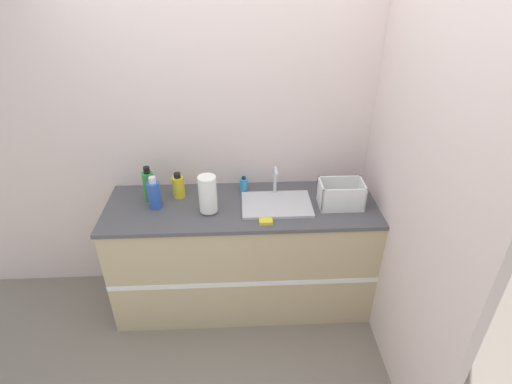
{
  "coord_description": "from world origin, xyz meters",
  "views": [
    {
      "loc": [
        -0.02,
        -2.11,
        2.48
      ],
      "look_at": [
        0.1,
        0.28,
        1.05
      ],
      "focal_mm": 28.0,
      "sensor_mm": 36.0,
      "label": 1
    }
  ],
  "objects_px": {
    "bottle_blue": "(154,194)",
    "sink": "(277,203)",
    "paper_towel_roll": "(208,194)",
    "bottle_yellow": "(178,186)",
    "bottle_green": "(149,185)",
    "dish_rack": "(341,196)",
    "soap_dispenser": "(244,185)"
  },
  "relations": [
    {
      "from": "paper_towel_roll",
      "to": "bottle_green",
      "type": "height_order",
      "value": "paper_towel_roll"
    },
    {
      "from": "bottle_green",
      "to": "soap_dispenser",
      "type": "distance_m",
      "value": 0.7
    },
    {
      "from": "dish_rack",
      "to": "soap_dispenser",
      "type": "bearing_deg",
      "value": 161.39
    },
    {
      "from": "sink",
      "to": "bottle_blue",
      "type": "xyz_separation_m",
      "value": [
        -0.86,
        0.01,
        0.09
      ]
    },
    {
      "from": "paper_towel_roll",
      "to": "soap_dispenser",
      "type": "distance_m",
      "value": 0.38
    },
    {
      "from": "dish_rack",
      "to": "bottle_yellow",
      "type": "height_order",
      "value": "bottle_yellow"
    },
    {
      "from": "bottle_green",
      "to": "soap_dispenser",
      "type": "height_order",
      "value": "bottle_green"
    },
    {
      "from": "bottle_yellow",
      "to": "sink",
      "type": "bearing_deg",
      "value": -12.44
    },
    {
      "from": "dish_rack",
      "to": "soap_dispenser",
      "type": "height_order",
      "value": "dish_rack"
    },
    {
      "from": "sink",
      "to": "bottle_yellow",
      "type": "distance_m",
      "value": 0.73
    },
    {
      "from": "paper_towel_roll",
      "to": "bottle_yellow",
      "type": "bearing_deg",
      "value": 136.81
    },
    {
      "from": "bottle_blue",
      "to": "soap_dispenser",
      "type": "xyz_separation_m",
      "value": [
        0.63,
        0.19,
        -0.05
      ]
    },
    {
      "from": "sink",
      "to": "paper_towel_roll",
      "type": "height_order",
      "value": "paper_towel_roll"
    },
    {
      "from": "sink",
      "to": "bottle_green",
      "type": "distance_m",
      "value": 0.93
    },
    {
      "from": "bottle_blue",
      "to": "bottle_green",
      "type": "relative_size",
      "value": 0.92
    },
    {
      "from": "soap_dispenser",
      "to": "dish_rack",
      "type": "bearing_deg",
      "value": -18.61
    },
    {
      "from": "paper_towel_roll",
      "to": "bottle_yellow",
      "type": "xyz_separation_m",
      "value": [
        -0.23,
        0.22,
        -0.05
      ]
    },
    {
      "from": "bottle_blue",
      "to": "bottle_green",
      "type": "distance_m",
      "value": 0.13
    },
    {
      "from": "dish_rack",
      "to": "bottle_yellow",
      "type": "xyz_separation_m",
      "value": [
        -1.17,
        0.18,
        0.01
      ]
    },
    {
      "from": "sink",
      "to": "paper_towel_roll",
      "type": "distance_m",
      "value": 0.5
    },
    {
      "from": "bottle_yellow",
      "to": "soap_dispenser",
      "type": "bearing_deg",
      "value": 5.85
    },
    {
      "from": "bottle_blue",
      "to": "sink",
      "type": "bearing_deg",
      "value": -0.99
    },
    {
      "from": "dish_rack",
      "to": "bottle_yellow",
      "type": "relative_size",
      "value": 1.58
    },
    {
      "from": "bottle_yellow",
      "to": "bottle_green",
      "type": "bearing_deg",
      "value": -171.99
    },
    {
      "from": "sink",
      "to": "dish_rack",
      "type": "xyz_separation_m",
      "value": [
        0.45,
        -0.02,
        0.06
      ]
    },
    {
      "from": "bottle_blue",
      "to": "bottle_green",
      "type": "bearing_deg",
      "value": 116.64
    },
    {
      "from": "bottle_blue",
      "to": "bottle_yellow",
      "type": "relative_size",
      "value": 1.25
    },
    {
      "from": "dish_rack",
      "to": "bottle_blue",
      "type": "distance_m",
      "value": 1.32
    },
    {
      "from": "paper_towel_roll",
      "to": "bottle_yellow",
      "type": "height_order",
      "value": "paper_towel_roll"
    },
    {
      "from": "bottle_green",
      "to": "bottle_blue",
      "type": "bearing_deg",
      "value": -63.36
    },
    {
      "from": "sink",
      "to": "dish_rack",
      "type": "bearing_deg",
      "value": -2.96
    },
    {
      "from": "bottle_blue",
      "to": "bottle_green",
      "type": "height_order",
      "value": "bottle_green"
    }
  ]
}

